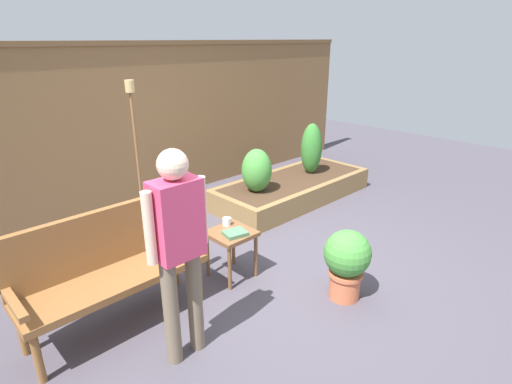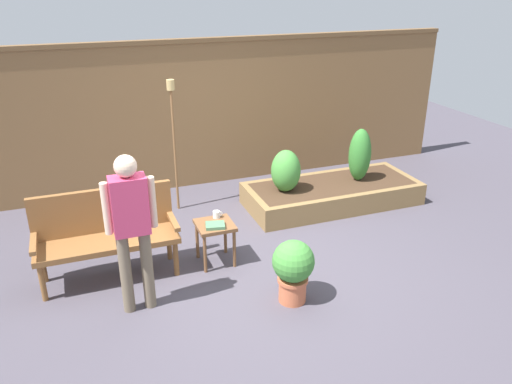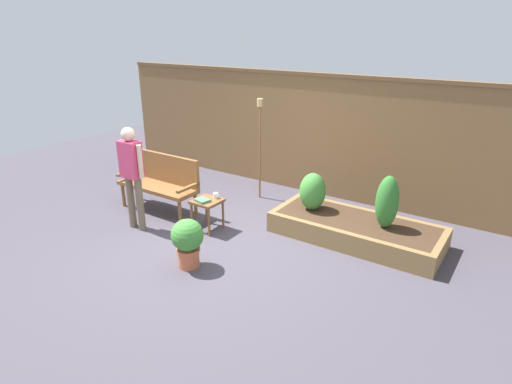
# 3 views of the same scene
# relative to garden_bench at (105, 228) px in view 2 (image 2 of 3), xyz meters

# --- Properties ---
(ground_plane) EXTENTS (14.00, 14.00, 0.00)m
(ground_plane) POSITION_rel_garden_bench_xyz_m (1.45, -0.43, -0.54)
(ground_plane) COLOR #47424C
(fence_back) EXTENTS (8.40, 0.14, 2.16)m
(fence_back) POSITION_rel_garden_bench_xyz_m (1.45, 2.17, 0.55)
(fence_back) COLOR brown
(fence_back) RESTS_ON ground_plane
(garden_bench) EXTENTS (1.44, 0.48, 0.94)m
(garden_bench) POSITION_rel_garden_bench_xyz_m (0.00, 0.00, 0.00)
(garden_bench) COLOR brown
(garden_bench) RESTS_ON ground_plane
(side_table) EXTENTS (0.40, 0.40, 0.48)m
(side_table) POSITION_rel_garden_bench_xyz_m (1.13, -0.17, -0.15)
(side_table) COLOR brown
(side_table) RESTS_ON ground_plane
(cup_on_table) EXTENTS (0.11, 0.08, 0.08)m
(cup_on_table) POSITION_rel_garden_bench_xyz_m (1.19, -0.04, -0.03)
(cup_on_table) COLOR white
(cup_on_table) RESTS_ON side_table
(book_on_table) EXTENTS (0.23, 0.21, 0.04)m
(book_on_table) POSITION_rel_garden_bench_xyz_m (1.11, -0.25, -0.05)
(book_on_table) COLOR #4C7A56
(book_on_table) RESTS_ON side_table
(potted_boxwood) EXTENTS (0.41, 0.41, 0.65)m
(potted_boxwood) POSITION_rel_garden_bench_xyz_m (1.63, -1.14, -0.17)
(potted_boxwood) COLOR #C66642
(potted_boxwood) RESTS_ON ground_plane
(raised_planter_bed) EXTENTS (2.40, 1.00, 0.30)m
(raised_planter_bed) POSITION_rel_garden_bench_xyz_m (3.10, 0.78, -0.39)
(raised_planter_bed) COLOR olive
(raised_planter_bed) RESTS_ON ground_plane
(shrub_near_bench) EXTENTS (0.39, 0.39, 0.57)m
(shrub_near_bench) POSITION_rel_garden_bench_xyz_m (2.39, 0.78, 0.04)
(shrub_near_bench) COLOR brown
(shrub_near_bench) RESTS_ON raised_planter_bed
(shrub_far_corner) EXTENTS (0.31, 0.31, 0.74)m
(shrub_far_corner) POSITION_rel_garden_bench_xyz_m (3.50, 0.78, 0.13)
(shrub_far_corner) COLOR brown
(shrub_far_corner) RESTS_ON raised_planter_bed
(tiki_torch) EXTENTS (0.10, 0.10, 1.77)m
(tiki_torch) POSITION_rel_garden_bench_xyz_m (1.05, 1.37, 0.66)
(tiki_torch) COLOR brown
(tiki_torch) RESTS_ON ground_plane
(person_by_bench) EXTENTS (0.47, 0.20, 1.56)m
(person_by_bench) POSITION_rel_garden_bench_xyz_m (0.20, -0.73, 0.39)
(person_by_bench) COLOR #70604C
(person_by_bench) RESTS_ON ground_plane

